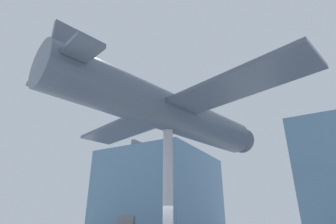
{
  "coord_description": "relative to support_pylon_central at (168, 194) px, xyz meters",
  "views": [
    {
      "loc": [
        6.24,
        -10.77,
        1.86
      ],
      "look_at": [
        0.0,
        0.0,
        7.08
      ],
      "focal_mm": 28.0,
      "sensor_mm": 36.0,
      "label": 1
    }
  ],
  "objects": [
    {
      "name": "support_pylon_central",
      "position": [
        0.0,
        0.0,
        0.0
      ],
      "size": [
        0.47,
        0.47,
        6.08
      ],
      "color": "#B7B7BC",
      "rests_on": "ground_plane"
    },
    {
      "name": "suspended_airplane",
      "position": [
        0.05,
        0.2,
        4.05
      ],
      "size": [
        14.43,
        14.1,
        3.07
      ],
      "rotation": [
        0.0,
        0.0,
        -0.26
      ],
      "color": "#4C5666",
      "rests_on": "support_pylon_central"
    },
    {
      "name": "glass_pavilion_left",
      "position": [
        -9.66,
        15.2,
        1.45
      ],
      "size": [
        10.29,
        12.06,
        9.55
      ],
      "color": "slate",
      "rests_on": "ground_plane"
    }
  ]
}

